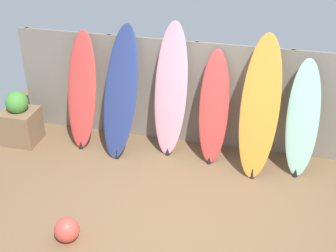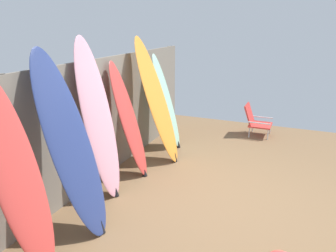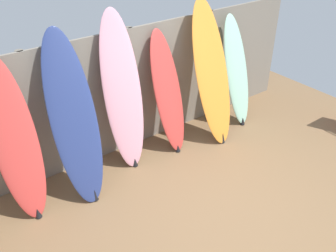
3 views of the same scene
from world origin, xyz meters
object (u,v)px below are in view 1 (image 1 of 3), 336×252
at_px(surfboard_red_0, 82,91).
at_px(surfboard_red_3, 214,108).
at_px(surfboard_orange_4, 260,108).
at_px(surfboard_navy_1, 121,93).
at_px(surfboard_seafoam_5, 303,119).
at_px(planter_box, 20,121).
at_px(surfboard_pink_2, 171,91).
at_px(beach_ball, 67,230).

height_order(surfboard_red_0, surfboard_red_3, surfboard_red_0).
bearing_deg(surfboard_orange_4, surfboard_red_3, 168.31).
bearing_deg(surfboard_navy_1, surfboard_seafoam_5, 1.69).
height_order(surfboard_navy_1, surfboard_seafoam_5, surfboard_navy_1).
xyz_separation_m(surfboard_red_3, planter_box, (-3.23, -0.32, -0.48)).
bearing_deg(surfboard_navy_1, surfboard_pink_2, 12.41).
bearing_deg(surfboard_navy_1, surfboard_red_0, 175.35).
distance_m(surfboard_orange_4, beach_ball, 3.24).
xyz_separation_m(surfboard_pink_2, surfboard_red_3, (0.70, -0.05, -0.19)).
xyz_separation_m(surfboard_orange_4, surfboard_seafoam_5, (0.64, 0.11, -0.16)).
xyz_separation_m(surfboard_red_0, surfboard_seafoam_5, (3.50, 0.03, -0.08)).
height_order(surfboard_pink_2, surfboard_orange_4, surfboard_pink_2).
distance_m(surfboard_pink_2, surfboard_orange_4, 1.42).
xyz_separation_m(planter_box, beach_ball, (1.75, -2.05, -0.23)).
relative_size(surfboard_pink_2, surfboard_seafoam_5, 1.22).
height_order(surfboard_pink_2, surfboard_seafoam_5, surfboard_pink_2).
distance_m(surfboard_red_3, planter_box, 3.28).
distance_m(surfboard_red_3, surfboard_seafoam_5, 1.34).
xyz_separation_m(surfboard_orange_4, planter_box, (-3.93, -0.18, -0.64)).
relative_size(surfboard_orange_4, surfboard_seafoam_5, 1.19).
xyz_separation_m(surfboard_orange_4, beach_ball, (-2.18, -2.22, -0.87)).
height_order(surfboard_navy_1, planter_box, surfboard_navy_1).
relative_size(surfboard_pink_2, surfboard_orange_4, 1.03).
xyz_separation_m(surfboard_red_0, surfboard_navy_1, (0.68, -0.06, 0.07)).
relative_size(surfboard_navy_1, surfboard_seafoam_5, 1.17).
height_order(surfboard_orange_4, planter_box, surfboard_orange_4).
distance_m(surfboard_navy_1, surfboard_red_3, 1.49).
bearing_deg(surfboard_seafoam_5, surfboard_red_0, -179.55).
xyz_separation_m(surfboard_red_3, beach_ball, (-1.48, -2.37, -0.71)).
height_order(surfboard_red_3, surfboard_orange_4, surfboard_orange_4).
bearing_deg(surfboard_red_0, planter_box, -166.48).
relative_size(surfboard_seafoam_5, beach_ball, 5.43).
relative_size(surfboard_red_3, surfboard_orange_4, 0.85).
bearing_deg(surfboard_orange_4, beach_ball, -134.50).
relative_size(surfboard_red_0, surfboard_pink_2, 0.89).
bearing_deg(surfboard_seafoam_5, surfboard_red_3, 178.31).
bearing_deg(surfboard_red_0, surfboard_orange_4, -1.57).
xyz_separation_m(surfboard_navy_1, surfboard_pink_2, (0.77, 0.17, 0.05)).
height_order(surfboard_red_3, surfboard_seafoam_5, surfboard_red_3).
distance_m(surfboard_red_0, beach_ball, 2.53).
bearing_deg(surfboard_red_3, surfboard_orange_4, -11.69).
height_order(surfboard_pink_2, surfboard_red_3, surfboard_pink_2).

